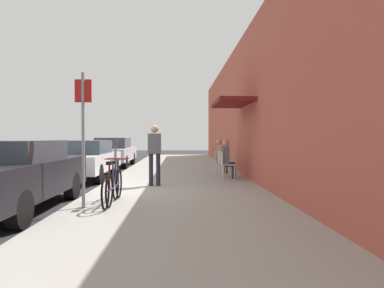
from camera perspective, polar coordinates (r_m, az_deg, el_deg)
ground_plane at (r=9.31m, az=-16.21°, el=-8.06°), size 60.00×60.00×0.00m
sidewalk_slab at (r=11.00m, az=-2.07°, el=-6.28°), size 4.50×32.00×0.12m
building_facade at (r=11.22m, az=10.32°, el=6.59°), size 1.40×32.00×5.10m
parked_car_0 at (r=7.80m, az=-27.62°, el=-4.42°), size 1.80×4.40×1.41m
parked_car_1 at (r=12.84m, az=-17.21°, el=-2.35°), size 1.80×4.40×1.36m
parked_car_2 at (r=17.94m, az=-12.83°, el=-1.25°), size 1.80×4.40×1.45m
parking_meter at (r=10.00m, az=-12.46°, el=-2.29°), size 0.12×0.10×1.32m
street_sign at (r=6.99m, az=-17.45°, el=2.40°), size 0.32×0.06×2.60m
bicycle_0 at (r=7.18m, az=-13.16°, el=-6.89°), size 0.46×1.71×0.90m
bicycle_1 at (r=7.43m, az=-12.63°, el=-6.62°), size 0.46×1.71×0.90m
cafe_chair_0 at (r=11.38m, az=5.54°, el=-3.18°), size 0.46×0.46×0.87m
seated_patron_0 at (r=11.38m, az=5.85°, el=-2.21°), size 0.44×0.37×1.29m
cafe_chair_1 at (r=12.13m, az=5.07°, el=-2.91°), size 0.45×0.45×0.87m
cafe_chair_2 at (r=13.23m, az=4.48°, el=-2.57°), size 0.53×0.53×0.87m
seated_patron_2 at (r=13.21m, az=4.74°, el=-1.75°), size 0.49×0.44×1.29m
pedestrian_standing at (r=9.71m, az=-6.17°, el=-0.99°), size 0.36×0.22×1.70m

